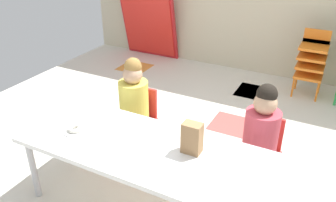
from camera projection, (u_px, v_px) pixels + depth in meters
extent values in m
cube|color=silver|center=(198.00, 173.00, 3.01)|extent=(5.72, 5.02, 0.02)
cube|color=orange|center=(198.00, 172.00, 3.00)|extent=(0.43, 0.43, 0.00)
cube|color=#336BB2|center=(254.00, 92.00, 4.41)|extent=(0.43, 0.43, 0.00)
cube|color=silver|center=(254.00, 92.00, 4.41)|extent=(0.43, 0.43, 0.00)
cube|color=#B24C47|center=(232.00, 124.00, 3.71)|extent=(0.43, 0.43, 0.00)
cube|color=orange|center=(135.00, 67.00, 5.15)|extent=(0.43, 0.43, 0.00)
cube|color=white|center=(155.00, 151.00, 2.37)|extent=(1.96, 0.72, 0.04)
cylinder|color=#B2B2B7|center=(33.00, 169.00, 2.64)|extent=(0.05, 0.05, 0.52)
cylinder|color=#B2B2B7|center=(84.00, 132.00, 3.10)|extent=(0.05, 0.05, 0.52)
cylinder|color=#B2B2B7|center=(291.00, 198.00, 2.37)|extent=(0.05, 0.05, 0.52)
cube|color=red|center=(135.00, 123.00, 3.16)|extent=(0.32, 0.30, 0.03)
cube|color=red|center=(143.00, 102.00, 3.21)|extent=(0.29, 0.02, 0.30)
cylinder|color=#D8C64C|center=(134.00, 102.00, 3.06)|extent=(0.32, 0.32, 0.38)
sphere|color=tan|center=(133.00, 75.00, 2.93)|extent=(0.17, 0.17, 0.17)
sphere|color=olive|center=(133.00, 66.00, 2.91)|extent=(0.15, 0.15, 0.15)
cylinder|color=red|center=(115.00, 140.00, 3.18)|extent=(0.02, 0.02, 0.28)
cylinder|color=red|center=(141.00, 148.00, 3.07)|extent=(0.02, 0.02, 0.28)
cylinder|color=red|center=(131.00, 127.00, 3.39)|extent=(0.02, 0.02, 0.28)
cylinder|color=red|center=(156.00, 134.00, 3.27)|extent=(0.02, 0.02, 0.28)
cube|color=red|center=(257.00, 158.00, 2.69)|extent=(0.32, 0.30, 0.03)
cube|color=red|center=(265.00, 132.00, 2.74)|extent=(0.29, 0.02, 0.30)
cylinder|color=#BF3F4C|center=(261.00, 134.00, 2.59)|extent=(0.26, 0.26, 0.38)
sphere|color=tan|center=(265.00, 103.00, 2.47)|extent=(0.17, 0.17, 0.17)
sphere|color=black|center=(267.00, 94.00, 2.45)|extent=(0.15, 0.15, 0.15)
cylinder|color=red|center=(233.00, 177.00, 2.72)|extent=(0.02, 0.02, 0.28)
cylinder|color=red|center=(269.00, 188.00, 2.60)|extent=(0.02, 0.02, 0.28)
cylinder|color=red|center=(243.00, 159.00, 2.92)|extent=(0.02, 0.02, 0.28)
cylinder|color=red|center=(276.00, 169.00, 2.81)|extent=(0.02, 0.02, 0.28)
cube|color=orange|center=(308.00, 76.00, 4.22)|extent=(0.32, 0.30, 0.03)
cube|color=orange|center=(311.00, 65.00, 4.29)|extent=(0.30, 0.02, 0.18)
cube|color=orange|center=(310.00, 67.00, 4.16)|extent=(0.32, 0.30, 0.03)
cube|color=orange|center=(313.00, 56.00, 4.23)|extent=(0.30, 0.02, 0.18)
cube|color=orange|center=(312.00, 57.00, 4.11)|extent=(0.32, 0.30, 0.03)
cube|color=orange|center=(315.00, 46.00, 4.18)|extent=(0.30, 0.02, 0.18)
cube|color=orange|center=(314.00, 47.00, 4.05)|extent=(0.32, 0.30, 0.03)
cube|color=orange|center=(317.00, 37.00, 4.12)|extent=(0.30, 0.02, 0.18)
cylinder|color=orange|center=(293.00, 87.00, 4.24)|extent=(0.02, 0.02, 0.26)
cylinder|color=orange|center=(317.00, 92.00, 4.12)|extent=(0.02, 0.02, 0.26)
cylinder|color=orange|center=(296.00, 79.00, 4.44)|extent=(0.02, 0.02, 0.26)
cylinder|color=orange|center=(320.00, 84.00, 4.32)|extent=(0.02, 0.02, 0.26)
cylinder|color=green|center=(336.00, 95.00, 4.03)|extent=(0.02, 0.02, 0.26)
cube|color=red|center=(149.00, 23.00, 5.33)|extent=(0.90, 0.28, 1.09)
cube|color=red|center=(148.00, 23.00, 5.31)|extent=(0.83, 0.23, 0.99)
cube|color=#9E754C|center=(192.00, 138.00, 2.29)|extent=(0.13, 0.09, 0.22)
cylinder|color=white|center=(75.00, 131.00, 2.57)|extent=(0.18, 0.18, 0.01)
torus|color=white|center=(75.00, 128.00, 2.56)|extent=(0.11, 0.11, 0.03)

